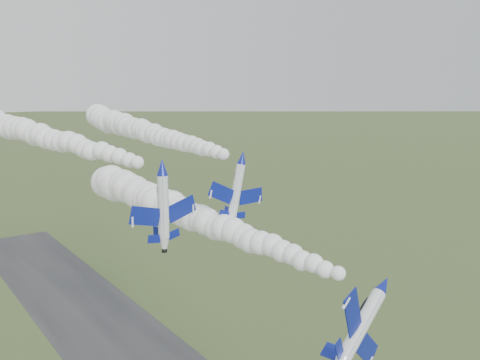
% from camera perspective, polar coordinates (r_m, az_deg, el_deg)
% --- Properties ---
extents(jet_lead, '(6.59, 13.46, 9.43)m').
position_cam_1_polar(jet_lead, '(63.34, 15.16, -10.78)').
color(jet_lead, silver).
extents(smoke_trail_jet_lead, '(19.12, 56.81, 5.91)m').
position_cam_1_polar(smoke_trail_jet_lead, '(81.54, -4.64, -3.97)').
color(smoke_trail_jet_lead, white).
extents(jet_pair_left, '(10.65, 12.59, 3.09)m').
position_cam_1_polar(jet_pair_left, '(69.98, -8.25, 1.37)').
color(jet_pair_left, silver).
extents(smoke_trail_jet_pair_left, '(16.10, 68.40, 5.48)m').
position_cam_1_polar(smoke_trail_jet_pair_left, '(101.41, -21.32, 4.79)').
color(smoke_trail_jet_pair_left, white).
extents(jet_pair_right, '(9.24, 11.38, 3.29)m').
position_cam_1_polar(jet_pair_right, '(77.42, 0.29, 2.42)').
color(jet_pair_right, silver).
extents(smoke_trail_jet_pair_right, '(5.51, 58.43, 5.33)m').
position_cam_1_polar(smoke_trail_jet_pair_right, '(104.42, -9.91, 5.09)').
color(smoke_trail_jet_pair_right, white).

